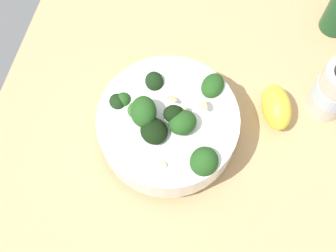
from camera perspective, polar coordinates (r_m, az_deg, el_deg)
name	(u,v)px	position (r cm, az deg, el deg)	size (l,w,h in cm)	color
ground_plane	(183,118)	(70.27, 1.99, 1.10)	(58.35, 58.35, 3.57)	tan
bowl_of_broccoli	(168,125)	(62.80, 0.03, 0.16)	(19.99, 19.99, 10.68)	white
lemon_wedge	(276,107)	(68.32, 13.83, 2.38)	(7.28, 4.24, 4.83)	yellow
bottle_tall	(335,89)	(68.71, 20.76, 4.45)	(5.88, 5.88, 11.94)	beige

